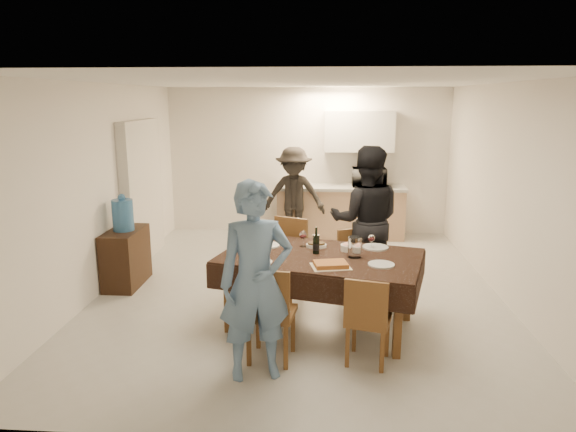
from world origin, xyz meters
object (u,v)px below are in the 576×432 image
Objects in this scene: savoury_tart at (331,264)px; microwave at (369,177)px; water_jug at (123,215)px; person_far at (366,221)px; water_pitcher at (355,247)px; person_near at (256,282)px; dining_table at (321,258)px; wine_bottle at (316,240)px; person_kitchen at (294,196)px; console at (126,258)px.

savoury_tart is 0.64× the size of microwave.
water_jug is 3.03m from savoury_tart.
person_far reaches higher than water_jug.
water_jug is at bearing 158.59° from water_pitcher.
person_near is 0.94× the size of person_far.
wine_bottle reaches higher than dining_table.
person_kitchen is at bearing 19.28° from microwave.
dining_table is at bearing 46.03° from person_near.
water_pitcher is (0.35, -0.05, 0.15)m from dining_table.
dining_table is 1.19m from person_near.
savoury_tart is 0.20× the size of person_far.
microwave is at bearing 82.98° from water_pitcher.
dining_table is at bearing 104.74° from savoury_tart.
water_pitcher is 0.12× the size of person_far.
dining_table is at bearing 77.66° from microwave.
person_kitchen reaches higher than wine_bottle.
console is 3.72× the size of water_pitcher.
wine_bottle is 0.41m from water_pitcher.
savoury_tart is (0.10, -0.38, 0.06)m from dining_table.
dining_table is 6.16× the size of savoury_tart.
person_near reaches higher than water_pitcher.
savoury_tart is at bearing -70.77° from wine_bottle.
dining_table is 10.59× the size of water_pitcher.
water_pitcher is 0.58× the size of savoury_tart.
person_near is at bearing 65.38° from person_far.
dining_table is at bearing -23.09° from console.
water_pitcher is at bearing 6.63° from dining_table.
wine_bottle is 0.50× the size of microwave.
console is 3.15m from person_far.
person_near is at bearing -102.89° from dining_table.
savoury_tart is 1.50m from person_far.
person_near is at bearing -134.13° from savoury_tart.
wine_bottle is 0.47m from savoury_tart.
person_far is at bearing -0.70° from console.
savoury_tart is at bearing 80.12° from microwave.
console is 1.99× the size of water_jug.
wine_bottle is at bearing 165.96° from water_pitcher.
dining_table is at bearing 65.38° from person_far.
water_pitcher reaches higher than console.
microwave is at bearing 76.75° from wine_bottle.
savoury_tart is at bearing -127.15° from water_pitcher.
water_jug is 2.93m from person_near.
dining_table is 0.40m from savoury_tart.
water_jug is 1.39× the size of wine_bottle.
water_pitcher is 0.13× the size of person_kitchen.
person_far is at bearing 72.53° from savoury_tart.
dining_table is 5.69× the size of water_jug.
dining_table is 1.41× the size of person_kitchen.
person_far is at bearing 84.35° from microwave.
water_jug is 3.10m from person_far.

